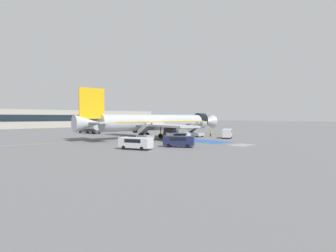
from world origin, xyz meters
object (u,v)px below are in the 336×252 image
(service_van_0, at_px, (178,136))
(ground_crew_2, at_px, (188,134))
(service_van_1, at_px, (179,140))
(airliner, at_px, (157,122))
(service_van_2, at_px, (227,133))
(ground_crew_3, at_px, (211,133))
(traffic_cone_1, at_px, (219,136))
(traffic_cone_0, at_px, (172,138))
(boarding_stairs_forward, at_px, (195,133))
(boarding_stairs_aft, at_px, (145,135))
(terminal_building, at_px, (41,119))
(service_van_3, at_px, (136,142))
(ground_crew_1, at_px, (180,134))
(fuel_tanker, at_px, (90,128))
(ground_crew_0, at_px, (164,135))

(service_van_0, height_order, ground_crew_2, ground_crew_2)
(service_van_0, distance_m, service_van_1, 11.65)
(airliner, bearing_deg, service_van_2, 41.90)
(ground_crew_3, bearing_deg, service_van_1, -54.68)
(ground_crew_3, bearing_deg, traffic_cone_1, 71.11)
(traffic_cone_0, bearing_deg, boarding_stairs_forward, 8.73)
(ground_crew_2, bearing_deg, ground_crew_3, 132.63)
(service_van_2, xyz_separation_m, ground_crew_3, (1.57, 6.51, -0.40))
(boarding_stairs_aft, xyz_separation_m, service_van_0, (3.49, -7.48, 0.10))
(service_van_1, height_order, terminal_building, terminal_building)
(service_van_1, bearing_deg, terminal_building, 51.09)
(service_van_3, distance_m, ground_crew_1, 27.19)
(fuel_tanker, xyz_separation_m, service_van_1, (-5.27, -46.68, -0.57))
(service_van_0, relative_size, ground_crew_1, 3.28)
(ground_crew_2, bearing_deg, service_van_3, -17.51)
(traffic_cone_1, xyz_separation_m, terminal_building, (-19.18, 93.31, 4.15))
(boarding_stairs_aft, bearing_deg, service_van_3, -126.78)
(service_van_2, xyz_separation_m, ground_crew_2, (-6.64, 7.20, -0.26))
(service_van_0, height_order, ground_crew_3, service_van_0)
(service_van_1, distance_m, traffic_cone_1, 28.22)
(service_van_1, relative_size, ground_crew_0, 3.02)
(ground_crew_2, distance_m, ground_crew_3, 8.23)
(service_van_3, relative_size, traffic_cone_1, 12.76)
(boarding_stairs_forward, relative_size, ground_crew_3, 3.22)
(boarding_stairs_forward, relative_size, ground_crew_0, 3.02)
(ground_crew_3, distance_m, traffic_cone_0, 13.34)
(airliner, relative_size, service_van_3, 7.31)
(traffic_cone_1, height_order, terminal_building, terminal_building)
(boarding_stairs_forward, xyz_separation_m, boarding_stairs_aft, (-15.75, 1.21, -0.02))
(boarding_stairs_aft, height_order, ground_crew_2, boarding_stairs_aft)
(terminal_building, bearing_deg, ground_crew_3, -79.53)
(boarding_stairs_forward, height_order, fuel_tanker, boarding_stairs_forward)
(ground_crew_2, bearing_deg, service_van_1, -2.57)
(traffic_cone_0, height_order, traffic_cone_1, traffic_cone_0)
(ground_crew_1, height_order, ground_crew_2, ground_crew_2)
(airliner, height_order, traffic_cone_1, airliner)
(fuel_tanker, relative_size, service_van_0, 1.98)
(service_van_0, relative_size, terminal_building, 0.04)
(ground_crew_1, bearing_deg, airliner, -89.10)
(ground_crew_0, height_order, terminal_building, terminal_building)
(ground_crew_2, height_order, traffic_cone_0, ground_crew_2)
(ground_crew_2, bearing_deg, ground_crew_1, -140.32)
(airliner, distance_m, ground_crew_3, 14.95)
(airliner, relative_size, ground_crew_3, 25.37)
(traffic_cone_1, bearing_deg, ground_crew_2, 170.28)
(airliner, distance_m, service_van_3, 25.96)
(service_van_3, bearing_deg, ground_crew_2, -179.25)
(boarding_stairs_aft, bearing_deg, service_van_1, -101.34)
(traffic_cone_0, bearing_deg, traffic_cone_1, -7.43)
(service_van_3, xyz_separation_m, terminal_building, (14.17, 102.28, 3.21))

